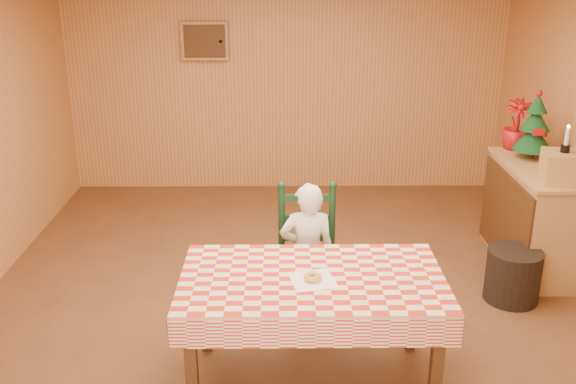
# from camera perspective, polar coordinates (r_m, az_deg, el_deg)

# --- Properties ---
(ground) EXTENTS (6.00, 6.00, 0.00)m
(ground) POSITION_cam_1_polar(r_m,az_deg,el_deg) (5.10, 0.02, -10.85)
(ground) COLOR brown
(ground) RESTS_ON ground
(cabin_walls) EXTENTS (5.10, 6.05, 2.65)m
(cabin_walls) POSITION_cam_1_polar(r_m,az_deg,el_deg) (4.97, -0.07, 10.85)
(cabin_walls) COLOR #C78748
(cabin_walls) RESTS_ON ground
(dining_table) EXTENTS (1.66, 0.96, 0.77)m
(dining_table) POSITION_cam_1_polar(r_m,az_deg,el_deg) (4.05, 2.16, -8.54)
(dining_table) COLOR #4A2B13
(dining_table) RESTS_ON ground
(ladder_chair) EXTENTS (0.44, 0.40, 1.08)m
(ladder_chair) POSITION_cam_1_polar(r_m,az_deg,el_deg) (4.83, 1.70, -5.97)
(ladder_chair) COLOR black
(ladder_chair) RESTS_ON ground
(seated_child) EXTENTS (0.41, 0.27, 1.12)m
(seated_child) POSITION_cam_1_polar(r_m,az_deg,el_deg) (4.75, 1.73, -5.63)
(seated_child) COLOR white
(seated_child) RESTS_ON ground
(napkin) EXTENTS (0.31, 0.31, 0.00)m
(napkin) POSITION_cam_1_polar(r_m,az_deg,el_deg) (3.96, 2.21, -7.82)
(napkin) COLOR white
(napkin) RESTS_ON dining_table
(donut) EXTENTS (0.14, 0.14, 0.04)m
(donut) POSITION_cam_1_polar(r_m,az_deg,el_deg) (3.95, 2.21, -7.56)
(donut) COLOR #D1964B
(donut) RESTS_ON napkin
(shelf_unit) EXTENTS (0.54, 1.24, 0.93)m
(shelf_unit) POSITION_cam_1_polar(r_m,az_deg,el_deg) (6.09, 20.94, -2.05)
(shelf_unit) COLOR tan
(shelf_unit) RESTS_ON ground
(crate) EXTENTS (0.35, 0.35, 0.25)m
(crate) POSITION_cam_1_polar(r_m,az_deg,el_deg) (5.56, 23.20, 2.03)
(crate) COLOR tan
(crate) RESTS_ON shelf_unit
(christmas_tree) EXTENTS (0.34, 0.34, 0.62)m
(christmas_tree) POSITION_cam_1_polar(r_m,az_deg,el_deg) (6.09, 21.07, 5.34)
(christmas_tree) COLOR #4A2B13
(christmas_tree) RESTS_ON shelf_unit
(flower_arrangement) EXTENTS (0.29, 0.29, 0.47)m
(flower_arrangement) POSITION_cam_1_polar(r_m,az_deg,el_deg) (6.36, 19.65, 5.65)
(flower_arrangement) COLOR #AC0F12
(flower_arrangement) RESTS_ON shelf_unit
(candle_set) EXTENTS (0.07, 0.07, 0.22)m
(candle_set) POSITION_cam_1_polar(r_m,az_deg,el_deg) (5.51, 23.46, 3.91)
(candle_set) COLOR black
(candle_set) RESTS_ON crate
(storage_bin) EXTENTS (0.49, 0.49, 0.43)m
(storage_bin) POSITION_cam_1_polar(r_m,az_deg,el_deg) (5.52, 19.35, -7.02)
(storage_bin) COLOR black
(storage_bin) RESTS_ON ground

